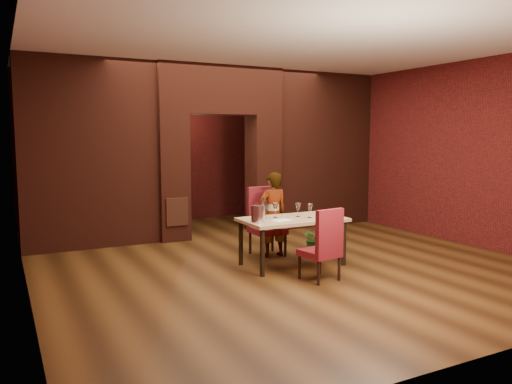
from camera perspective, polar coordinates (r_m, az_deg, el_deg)
floor at (r=7.96m, az=1.59°, el=-7.39°), size 8.00×8.00×0.00m
ceiling at (r=7.84m, az=1.66°, el=15.96°), size 7.00×8.00×0.04m
wall_back at (r=11.40m, az=-8.20°, el=4.86°), size 7.00×0.04×3.20m
wall_front at (r=4.66m, az=26.18°, el=2.02°), size 7.00×0.04×3.20m
wall_left at (r=6.78m, az=-25.29°, el=3.25°), size 0.04×8.00×3.20m
wall_right at (r=9.92m, az=19.66°, el=4.32°), size 0.04×8.00×3.20m
pillar_left at (r=9.23m, az=-9.64°, el=1.68°), size 0.55×0.55×2.30m
pillar_right at (r=9.97m, az=0.82°, el=2.12°), size 0.55×0.55×2.30m
lintel at (r=9.57m, az=-4.28°, el=11.51°), size 2.45×0.55×0.90m
wing_wall_left at (r=8.88m, az=-18.43°, el=4.16°), size 2.28×0.35×3.20m
wing_wall_right at (r=10.69m, az=7.54°, el=4.77°), size 2.28×0.35×3.20m
vent_panel at (r=9.02m, az=-8.99°, el=-2.26°), size 0.40×0.03×0.50m
rear_door at (r=11.25m, az=-9.98°, el=2.01°), size 0.90×0.08×2.10m
rear_door_frame at (r=11.21m, az=-9.91°, el=1.99°), size 1.02×0.04×2.22m
dining_table at (r=7.41m, az=4.17°, el=-5.67°), size 1.52×0.87×0.70m
chair_far at (r=7.95m, az=1.33°, el=-3.41°), size 0.49×0.49×1.09m
chair_near at (r=6.67m, az=7.27°, el=-5.90°), size 0.50×0.50×0.97m
person_seated at (r=7.86m, az=1.93°, el=-2.60°), size 0.49×0.33×1.34m
wine_glass_a at (r=7.34m, az=2.23°, el=-2.11°), size 0.09×0.09×0.22m
wine_glass_b at (r=7.46m, az=4.80°, el=-2.05°), size 0.08×0.08×0.20m
wine_glass_c at (r=7.37m, az=6.17°, el=-2.15°), size 0.08×0.08×0.20m
tasting_sheet at (r=7.12m, az=2.94°, el=-3.24°), size 0.29×0.23×0.00m
wine_bucket at (r=6.93m, az=0.23°, el=-2.53°), size 0.19×0.19×0.24m
water_bottle at (r=7.24m, az=0.92°, el=-1.85°), size 0.07×0.07×0.31m
potted_plant at (r=8.43m, az=6.55°, el=-5.26°), size 0.38×0.34×0.40m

